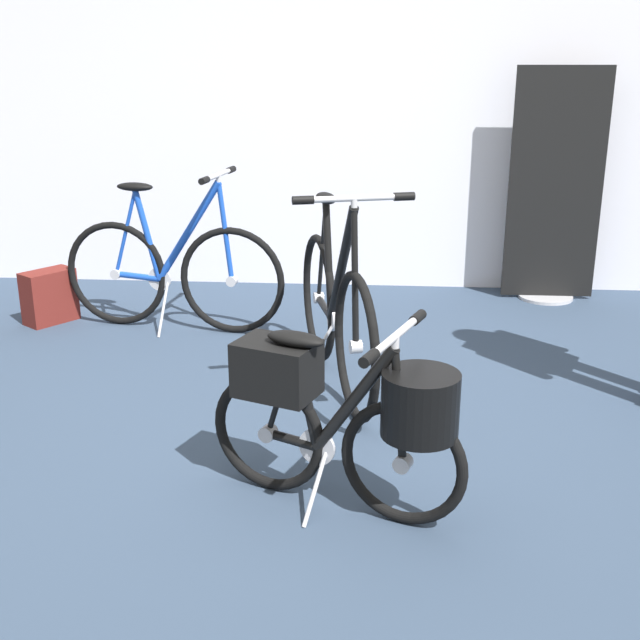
{
  "coord_description": "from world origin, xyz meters",
  "views": [
    {
      "loc": [
        0.28,
        -2.76,
        1.54
      ],
      "look_at": [
        0.05,
        0.23,
        0.55
      ],
      "focal_mm": 44.64,
      "sensor_mm": 36.0,
      "label": 1
    }
  ],
  "objects_px": {
    "backpack_on_floor": "(49,297)",
    "folding_bike_foreground": "(345,410)",
    "display_bike_left": "(335,312)",
    "floor_banner_stand": "(554,200)",
    "display_bike_right": "(173,270)"
  },
  "relations": [
    {
      "from": "floor_banner_stand",
      "to": "display_bike_left",
      "type": "bearing_deg",
      "value": -129.84
    },
    {
      "from": "folding_bike_foreground",
      "to": "backpack_on_floor",
      "type": "relative_size",
      "value": 2.72
    },
    {
      "from": "backpack_on_floor",
      "to": "floor_banner_stand",
      "type": "bearing_deg",
      "value": 13.35
    },
    {
      "from": "display_bike_left",
      "to": "floor_banner_stand",
      "type": "bearing_deg",
      "value": 50.16
    },
    {
      "from": "backpack_on_floor",
      "to": "folding_bike_foreground",
      "type": "bearing_deg",
      "value": -46.46
    },
    {
      "from": "floor_banner_stand",
      "to": "backpack_on_floor",
      "type": "height_order",
      "value": "floor_banner_stand"
    },
    {
      "from": "folding_bike_foreground",
      "to": "display_bike_left",
      "type": "relative_size",
      "value": 0.67
    },
    {
      "from": "folding_bike_foreground",
      "to": "backpack_on_floor",
      "type": "distance_m",
      "value": 2.76
    },
    {
      "from": "floor_banner_stand",
      "to": "display_bike_left",
      "type": "xyz_separation_m",
      "value": [
        -1.33,
        -1.6,
        -0.29
      ]
    },
    {
      "from": "display_bike_right",
      "to": "backpack_on_floor",
      "type": "distance_m",
      "value": 0.82
    },
    {
      "from": "floor_banner_stand",
      "to": "folding_bike_foreground",
      "type": "relative_size",
      "value": 1.62
    },
    {
      "from": "folding_bike_foreground",
      "to": "display_bike_left",
      "type": "xyz_separation_m",
      "value": [
        -0.1,
        1.14,
        -0.01
      ]
    },
    {
      "from": "folding_bike_foreground",
      "to": "display_bike_right",
      "type": "bearing_deg",
      "value": 119.7
    },
    {
      "from": "floor_banner_stand",
      "to": "folding_bike_foreground",
      "type": "xyz_separation_m",
      "value": [
        -1.23,
        -2.74,
        -0.28
      ]
    },
    {
      "from": "folding_bike_foreground",
      "to": "backpack_on_floor",
      "type": "xyz_separation_m",
      "value": [
        -1.9,
        1.99,
        -0.22
      ]
    }
  ]
}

